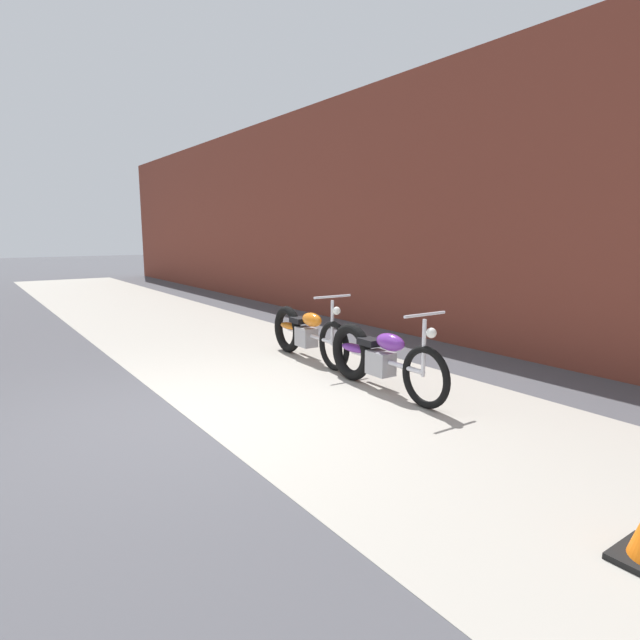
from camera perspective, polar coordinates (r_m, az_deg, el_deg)
The scene contains 5 objects.
ground_plane at distance 5.46m, azimuth -14.16°, elevation -10.58°, with size 80.00×80.00×0.00m, color #47474C.
sidewalk_slab at distance 6.26m, azimuth 1.07°, elevation -7.64°, with size 36.00×3.50×0.01m, color #9E998E.
brick_building_wall at distance 8.50m, azimuth 20.67°, elevation 12.07°, with size 36.00×0.50×4.63m, color brown.
motorcycle_orange at distance 7.69m, azimuth -1.81°, elevation -1.34°, with size 2.01×0.58×1.03m.
motorcycle_purple at distance 6.21m, azimuth 6.25°, elevation -4.06°, with size 2.01×0.58×1.03m.
Camera 1 is at (4.82, -1.79, 1.86)m, focal length 29.07 mm.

